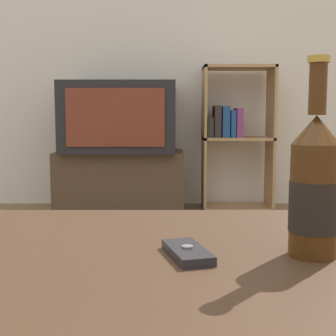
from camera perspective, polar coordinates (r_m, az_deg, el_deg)
name	(u,v)px	position (r m, az deg, el deg)	size (l,w,h in m)	color
back_wall	(162,36)	(3.71, -0.71, 15.84)	(8.00, 0.05, 2.60)	silver
coffee_table	(129,310)	(0.70, -4.79, -16.83)	(1.26, 0.79, 0.48)	#422B1C
tv_stand	(122,181)	(3.41, -5.59, -1.60)	(0.91, 0.45, 0.44)	#4C3828
television	(122,117)	(3.38, -5.68, 6.18)	(0.79, 0.60, 0.49)	black
bookshelf	(235,134)	(3.49, 8.21, 4.15)	(0.51, 0.30, 1.05)	tan
beer_bottle	(316,188)	(0.73, 17.62, -2.33)	(0.07, 0.07, 0.30)	#47280F
cell_phone	(189,252)	(0.72, 2.59, -10.22)	(0.08, 0.12, 0.02)	#232328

